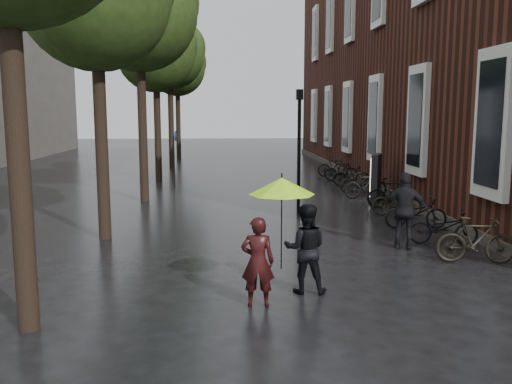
{
  "coord_description": "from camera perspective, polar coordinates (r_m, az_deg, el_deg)",
  "views": [
    {
      "loc": [
        -1.05,
        -7.07,
        3.29
      ],
      "look_at": [
        -0.18,
        6.43,
        1.27
      ],
      "focal_mm": 38.0,
      "sensor_mm": 36.0,
      "label": 1
    }
  ],
  "objects": [
    {
      "name": "lamp_post",
      "position": [
        17.28,
        4.56,
        5.54
      ],
      "size": [
        0.2,
        0.2,
        3.98
      ],
      "rotation": [
        0.0,
        0.0,
        0.38
      ],
      "color": "black",
      "rests_on": "ground"
    },
    {
      "name": "ground",
      "position": [
        7.87,
        4.5,
        -16.26
      ],
      "size": [
        120.0,
        120.0,
        0.0
      ],
      "primitive_type": "plane",
      "color": "black"
    },
    {
      "name": "parked_bicycles",
      "position": [
        19.9,
        12.75,
        0.17
      ],
      "size": [
        2.14,
        16.61,
        1.04
      ],
      "color": "black",
      "rests_on": "ground"
    },
    {
      "name": "ad_lightbox",
      "position": [
        20.53,
        12.51,
        1.52
      ],
      "size": [
        0.27,
        1.15,
        1.74
      ],
      "rotation": [
        0.0,
        0.0,
        -0.42
      ],
      "color": "black",
      "rests_on": "ground"
    },
    {
      "name": "person_burgundy",
      "position": [
        9.21,
        0.18,
        -7.36
      ],
      "size": [
        0.6,
        0.43,
        1.55
      ],
      "primitive_type": "imported",
      "rotation": [
        0.0,
        0.0,
        3.04
      ],
      "color": "black",
      "rests_on": "ground"
    },
    {
      "name": "cycle_sign",
      "position": [
        24.4,
        -8.55,
        4.45
      ],
      "size": [
        0.13,
        0.44,
        2.44
      ],
      "rotation": [
        0.0,
        0.0,
        -0.1
      ],
      "color": "#262628",
      "rests_on": "ground"
    },
    {
      "name": "brick_building",
      "position": [
        29.05,
        20.25,
        13.31
      ],
      "size": [
        10.2,
        33.2,
        12.0
      ],
      "color": "#38160F",
      "rests_on": "ground"
    },
    {
      "name": "person_black",
      "position": [
        9.93,
        5.23,
        -5.94
      ],
      "size": [
        0.88,
        0.73,
        1.65
      ],
      "primitive_type": "imported",
      "rotation": [
        0.0,
        0.0,
        3.0
      ],
      "color": "black",
      "rests_on": "ground"
    },
    {
      "name": "lime_umbrella",
      "position": [
        9.24,
        2.73,
        0.62
      ],
      "size": [
        1.15,
        1.15,
        1.68
      ],
      "rotation": [
        0.0,
        0.0,
        0.0
      ],
      "color": "black",
      "rests_on": "ground"
    },
    {
      "name": "street_trees",
      "position": [
        23.37,
        -11.33,
        15.82
      ],
      "size": [
        4.33,
        34.03,
        8.91
      ],
      "color": "black",
      "rests_on": "ground"
    },
    {
      "name": "pedestrian_walking",
      "position": [
        13.51,
        15.43,
        -1.91
      ],
      "size": [
        1.17,
        0.77,
        1.85
      ],
      "primitive_type": "imported",
      "rotation": [
        0.0,
        0.0,
        2.82
      ],
      "color": "black",
      "rests_on": "ground"
    }
  ]
}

